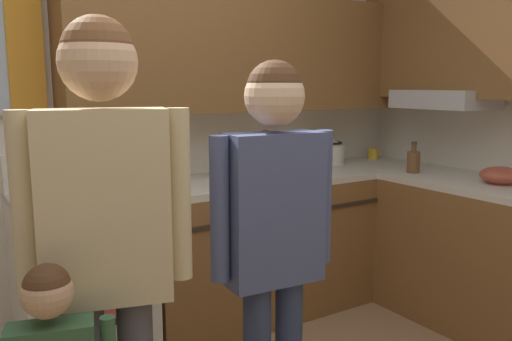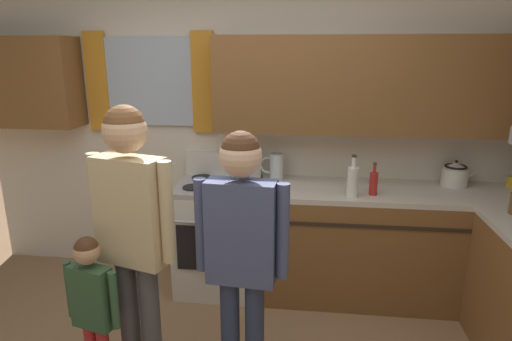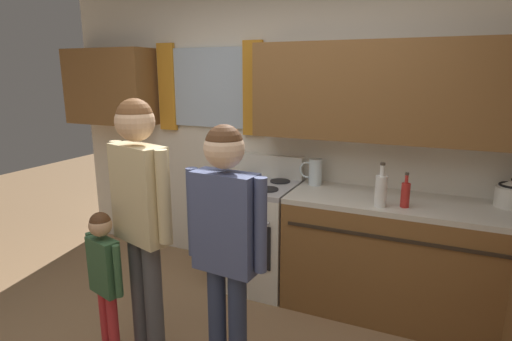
{
  "view_description": "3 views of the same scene",
  "coord_description": "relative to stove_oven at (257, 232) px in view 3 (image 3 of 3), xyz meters",
  "views": [
    {
      "loc": [
        -0.81,
        -1.2,
        1.47
      ],
      "look_at": [
        0.44,
        0.77,
        1.09
      ],
      "focal_mm": 36.62,
      "sensor_mm": 36.0,
      "label": 1
    },
    {
      "loc": [
        0.53,
        -1.73,
        1.93
      ],
      "look_at": [
        0.2,
        0.99,
        1.17
      ],
      "focal_mm": 30.63,
      "sensor_mm": 36.0,
      "label": 2
    },
    {
      "loc": [
        1.21,
        -1.52,
        1.81
      ],
      "look_at": [
        0.11,
        0.91,
        1.18
      ],
      "focal_mm": 29.02,
      "sensor_mm": 36.0,
      "label": 3
    }
  ],
  "objects": [
    {
      "name": "adult_holding_child",
      "position": [
        -0.21,
        -1.22,
        0.58
      ],
      "size": [
        0.5,
        0.26,
        1.67
      ],
      "color": "#4C4C51",
      "rests_on": "ground"
    },
    {
      "name": "stove_oven",
      "position": [
        0.0,
        0.0,
        0.0
      ],
      "size": [
        0.64,
        0.67,
        1.1
      ],
      "color": "silver",
      "rests_on": "ground"
    },
    {
      "name": "stovetop_kettle",
      "position": [
        1.86,
        0.17,
        0.53
      ],
      "size": [
        0.27,
        0.2,
        0.21
      ],
      "color": "silver",
      "rests_on": "kitchen_counter_run"
    },
    {
      "name": "small_child",
      "position": [
        -0.41,
        -1.35,
        0.17
      ],
      "size": [
        0.33,
        0.15,
        1.01
      ],
      "color": "red",
      "rests_on": "ground"
    },
    {
      "name": "bottle_milk_white",
      "position": [
        1.03,
        -0.21,
        0.55
      ],
      "size": [
        0.08,
        0.08,
        0.31
      ],
      "color": "white",
      "rests_on": "kitchen_counter_run"
    },
    {
      "name": "bottle_sauce_red",
      "position": [
        1.19,
        -0.15,
        0.53
      ],
      "size": [
        0.06,
        0.06,
        0.25
      ],
      "color": "red",
      "rests_on": "kitchen_counter_run"
    },
    {
      "name": "adult_in_plaid",
      "position": [
        0.38,
        -1.25,
        0.51
      ],
      "size": [
        0.49,
        0.21,
        1.56
      ],
      "color": "#2D3856",
      "rests_on": "ground"
    },
    {
      "name": "water_pitcher",
      "position": [
        0.45,
        0.16,
        0.54
      ],
      "size": [
        0.19,
        0.11,
        0.22
      ],
      "color": "silver",
      "rests_on": "kitchen_counter_run"
    },
    {
      "name": "kitchen_counter_run",
      "position": [
        1.71,
        -0.41,
        -0.02
      ],
      "size": [
        2.13,
        2.04,
        0.9
      ],
      "color": "brown",
      "rests_on": "ground"
    },
    {
      "name": "back_wall_unit",
      "position": [
        0.27,
        0.27,
        0.98
      ],
      "size": [
        4.6,
        0.42,
        2.6
      ],
      "color": "silver",
      "rests_on": "ground"
    }
  ]
}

